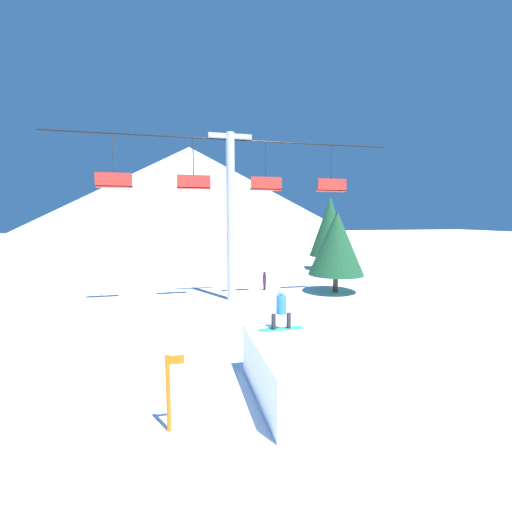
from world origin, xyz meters
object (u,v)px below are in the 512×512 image
at_px(snowboarder, 281,309).
at_px(pine_tree_near, 336,243).
at_px(trail_marker, 169,391).
at_px(distant_skier, 265,280).
at_px(snow_ramp, 298,370).

xyz_separation_m(snowboarder, pine_tree_near, (6.85, 10.30, 1.11)).
xyz_separation_m(trail_marker, distant_skier, (5.82, 13.99, -0.27)).
height_order(snow_ramp, distant_skier, snow_ramp).
distance_m(snow_ramp, trail_marker, 3.40).
bearing_deg(distant_skier, snowboarder, -102.32).
bearing_deg(trail_marker, pine_tree_near, 50.76).
relative_size(snowboarder, distant_skier, 1.09).
bearing_deg(snowboarder, snow_ramp, -86.03).
distance_m(snowboarder, pine_tree_near, 12.42).
xyz_separation_m(pine_tree_near, trail_marker, (-10.06, -12.31, -2.21)).
bearing_deg(snowboarder, distant_skier, 77.68).
relative_size(snow_ramp, snowboarder, 2.74).
height_order(pine_tree_near, trail_marker, pine_tree_near).
height_order(snowboarder, pine_tree_near, pine_tree_near).
bearing_deg(trail_marker, snow_ramp, 13.68).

